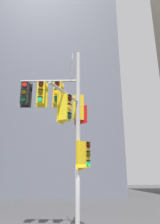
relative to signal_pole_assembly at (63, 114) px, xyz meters
name	(u,v)px	position (x,y,z in m)	size (l,w,h in m)	color
building_mid_block	(48,91)	(0.10, 23.27, 10.92)	(17.55, 17.55, 30.97)	slate
signal_pole_assembly	(63,114)	(0.00, 0.00, 0.00)	(2.97, 2.50, 7.54)	#B2B2B5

